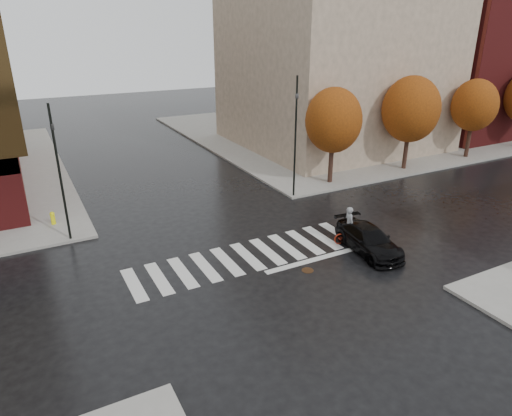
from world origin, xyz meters
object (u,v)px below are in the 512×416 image
(traffic_light_nw, at_px, (58,166))
(traffic_light_ne, at_px, (296,130))
(cyclist, at_px, (350,231))
(sedan, at_px, (369,240))
(fire_hydrant, at_px, (53,217))

(traffic_light_nw, bearing_deg, traffic_light_ne, 68.02)
(cyclist, distance_m, traffic_light_ne, 7.95)
(cyclist, height_order, traffic_light_nw, traffic_light_nw)
(cyclist, relative_size, traffic_light_nw, 0.29)
(sedan, height_order, traffic_light_ne, traffic_light_ne)
(cyclist, height_order, traffic_light_ne, traffic_light_ne)
(sedan, distance_m, cyclist, 1.19)
(traffic_light_ne, xyz_separation_m, fire_hydrant, (-14.18, 2.37, -3.89))
(traffic_light_ne, bearing_deg, sedan, 71.43)
(traffic_light_nw, xyz_separation_m, traffic_light_ne, (13.61, 0.00, 0.40))
(traffic_light_nw, relative_size, fire_hydrant, 9.47)
(traffic_light_ne, height_order, fire_hydrant, traffic_light_ne)
(sedan, distance_m, fire_hydrant, 16.99)
(sedan, height_order, traffic_light_nw, traffic_light_nw)
(cyclist, relative_size, fire_hydrant, 2.72)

